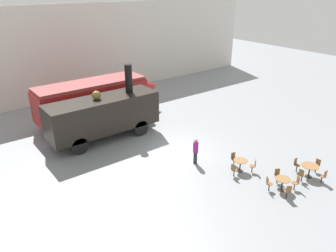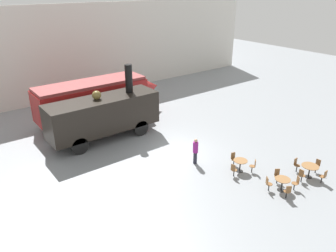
{
  "view_description": "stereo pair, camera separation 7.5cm",
  "coord_description": "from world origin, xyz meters",
  "px_view_note": "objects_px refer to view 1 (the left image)",
  "views": [
    {
      "loc": [
        -12.67,
        -15.53,
        10.79
      ],
      "look_at": [
        -0.06,
        1.0,
        1.6
      ],
      "focal_mm": 35.0,
      "sensor_mm": 36.0,
      "label": 1
    },
    {
      "loc": [
        -12.61,
        -15.57,
        10.79
      ],
      "look_at": [
        -0.06,
        1.0,
        1.6
      ],
      "focal_mm": 35.0,
      "sensor_mm": 36.0,
      "label": 2
    }
  ],
  "objects_px": {
    "steam_locomotive": "(104,114)",
    "cafe_chair_0": "(302,174)",
    "cafe_table_mid": "(283,181)",
    "cafe_table_far": "(240,163)",
    "cafe_table_near": "(310,168)",
    "visitor_person": "(196,150)",
    "streamlined_locomotive": "(100,97)"
  },
  "relations": [
    {
      "from": "steam_locomotive",
      "to": "cafe_chair_0",
      "type": "height_order",
      "value": "steam_locomotive"
    },
    {
      "from": "cafe_table_mid",
      "to": "cafe_table_far",
      "type": "bearing_deg",
      "value": 96.64
    },
    {
      "from": "cafe_table_near",
      "to": "visitor_person",
      "type": "xyz_separation_m",
      "value": [
        -4.36,
        5.35,
        0.32
      ]
    },
    {
      "from": "streamlined_locomotive",
      "to": "cafe_table_far",
      "type": "distance_m",
      "value": 13.08
    },
    {
      "from": "cafe_table_far",
      "to": "visitor_person",
      "type": "bearing_deg",
      "value": 122.95
    },
    {
      "from": "streamlined_locomotive",
      "to": "visitor_person",
      "type": "height_order",
      "value": "streamlined_locomotive"
    },
    {
      "from": "streamlined_locomotive",
      "to": "cafe_chair_0",
      "type": "distance_m",
      "value": 16.45
    },
    {
      "from": "cafe_table_mid",
      "to": "cafe_table_far",
      "type": "distance_m",
      "value": 2.81
    },
    {
      "from": "streamlined_locomotive",
      "to": "cafe_table_far",
      "type": "xyz_separation_m",
      "value": [
        3.0,
        -12.64,
        -1.47
      ]
    },
    {
      "from": "cafe_table_mid",
      "to": "visitor_person",
      "type": "distance_m",
      "value": 5.54
    },
    {
      "from": "visitor_person",
      "to": "cafe_chair_0",
      "type": "bearing_deg",
      "value": -57.02
    },
    {
      "from": "cafe_table_near",
      "to": "cafe_chair_0",
      "type": "bearing_deg",
      "value": -178.23
    },
    {
      "from": "cafe_table_mid",
      "to": "cafe_chair_0",
      "type": "height_order",
      "value": "cafe_chair_0"
    },
    {
      "from": "cafe_chair_0",
      "to": "steam_locomotive",
      "type": "bearing_deg",
      "value": 116.02
    },
    {
      "from": "streamlined_locomotive",
      "to": "cafe_chair_0",
      "type": "relative_size",
      "value": 12.63
    },
    {
      "from": "cafe_table_far",
      "to": "cafe_chair_0",
      "type": "xyz_separation_m",
      "value": [
        1.93,
        -2.97,
        -0.1
      ]
    },
    {
      "from": "cafe_table_mid",
      "to": "cafe_table_far",
      "type": "height_order",
      "value": "cafe_table_far"
    },
    {
      "from": "steam_locomotive",
      "to": "cafe_table_mid",
      "type": "xyz_separation_m",
      "value": [
        4.8,
        -11.97,
        -1.43
      ]
    },
    {
      "from": "steam_locomotive",
      "to": "visitor_person",
      "type": "relative_size",
      "value": 4.65
    },
    {
      "from": "steam_locomotive",
      "to": "visitor_person",
      "type": "height_order",
      "value": "steam_locomotive"
    },
    {
      "from": "streamlined_locomotive",
      "to": "steam_locomotive",
      "type": "relative_size",
      "value": 1.34
    },
    {
      "from": "steam_locomotive",
      "to": "cafe_chair_0",
      "type": "distance_m",
      "value": 13.82
    },
    {
      "from": "visitor_person",
      "to": "steam_locomotive",
      "type": "bearing_deg",
      "value": 113.29
    },
    {
      "from": "steam_locomotive",
      "to": "cafe_table_mid",
      "type": "distance_m",
      "value": 12.97
    },
    {
      "from": "cafe_chair_0",
      "to": "cafe_table_near",
      "type": "bearing_deg",
      "value": 0.0
    },
    {
      "from": "streamlined_locomotive",
      "to": "steam_locomotive",
      "type": "bearing_deg",
      "value": -113.09
    },
    {
      "from": "cafe_table_far",
      "to": "streamlined_locomotive",
      "type": "bearing_deg",
      "value": 103.34
    },
    {
      "from": "cafe_table_mid",
      "to": "cafe_chair_0",
      "type": "bearing_deg",
      "value": -6.58
    },
    {
      "from": "cafe_table_mid",
      "to": "visitor_person",
      "type": "relative_size",
      "value": 0.48
    },
    {
      "from": "cafe_table_near",
      "to": "visitor_person",
      "type": "height_order",
      "value": "visitor_person"
    },
    {
      "from": "streamlined_locomotive",
      "to": "cafe_table_far",
      "type": "height_order",
      "value": "streamlined_locomotive"
    },
    {
      "from": "steam_locomotive",
      "to": "cafe_table_near",
      "type": "xyz_separation_m",
      "value": [
        7.28,
        -12.12,
        -1.37
      ]
    }
  ]
}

